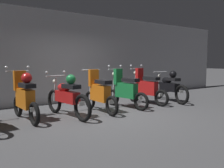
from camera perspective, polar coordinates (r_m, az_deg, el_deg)
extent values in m
plane|color=#4C4C4F|center=(6.17, -1.12, -7.54)|extent=(80.00, 80.00, 0.00)
cube|color=#ADADB2|center=(8.31, -11.07, 6.39)|extent=(16.00, 0.30, 3.07)
torus|color=black|center=(6.41, -22.05, -5.04)|extent=(0.13, 0.54, 0.53)
torus|color=black|center=(5.34, -18.49, -6.99)|extent=(0.13, 0.54, 0.53)
cube|color=orange|center=(5.83, -20.52, -3.32)|extent=(0.27, 0.75, 0.44)
cube|color=orange|center=(6.11, -21.66, 0.81)|extent=(0.29, 0.14, 0.48)
cube|color=black|center=(5.63, -20.12, -0.32)|extent=(0.28, 0.54, 0.10)
cylinder|color=#B7BABF|center=(6.23, -22.10, 2.91)|extent=(0.56, 0.08, 0.04)
sphere|color=#B7BABF|center=(6.16, -24.46, 3.73)|extent=(0.07, 0.07, 0.07)
sphere|color=#B7BABF|center=(6.30, -19.86, 3.92)|extent=(0.07, 0.07, 0.07)
cylinder|color=#B7BABF|center=(6.31, -22.06, -1.35)|extent=(0.07, 0.15, 0.85)
sphere|color=silver|center=(6.28, -22.17, 1.55)|extent=(0.12, 0.12, 0.12)
cube|color=white|center=(5.34, -18.61, -5.89)|extent=(0.16, 0.02, 0.10)
sphere|color=red|center=(5.62, -20.18, 1.41)|extent=(0.24, 0.24, 0.24)
torus|color=black|center=(6.52, -13.93, -4.08)|extent=(0.19, 0.66, 0.65)
torus|color=black|center=(5.44, -7.23, -5.87)|extent=(0.19, 0.66, 0.65)
cube|color=red|center=(5.94, -10.93, -3.10)|extent=(0.34, 0.86, 0.28)
ellipsoid|color=red|center=(6.04, -11.75, -0.86)|extent=(0.32, 0.47, 0.22)
cube|color=black|center=(5.75, -10.01, -0.55)|extent=(0.31, 0.55, 0.10)
cylinder|color=#B7BABF|center=(6.36, -13.62, 1.94)|extent=(0.56, 0.12, 0.04)
sphere|color=#B7BABF|center=(6.23, -15.73, 2.74)|extent=(0.07, 0.07, 0.07)
sphere|color=#B7BABF|center=(6.48, -11.64, 2.93)|extent=(0.07, 0.07, 0.07)
cylinder|color=#B7BABF|center=(6.43, -13.78, -1.33)|extent=(0.08, 0.17, 0.65)
sphere|color=silver|center=(6.41, -13.82, 0.62)|extent=(0.12, 0.12, 0.12)
cube|color=white|center=(5.44, -7.41, -4.79)|extent=(0.16, 0.04, 0.10)
sphere|color=#197238|center=(5.74, -10.04, 1.14)|extent=(0.24, 0.24, 0.24)
torus|color=black|center=(6.92, -5.41, -3.91)|extent=(0.09, 0.53, 0.53)
torus|color=black|center=(5.95, -0.04, -5.43)|extent=(0.09, 0.53, 0.53)
cube|color=orange|center=(6.38, -2.94, -2.23)|extent=(0.22, 0.74, 0.44)
cube|color=orange|center=(6.64, -4.51, 1.53)|extent=(0.28, 0.12, 0.48)
cube|color=black|center=(6.21, -2.19, 0.53)|extent=(0.24, 0.52, 0.10)
cylinder|color=#B7BABF|center=(6.75, -5.10, 3.46)|extent=(0.56, 0.04, 0.04)
cylinder|color=#B7BABF|center=(6.82, -5.26, -0.48)|extent=(0.06, 0.15, 0.85)
sphere|color=silver|center=(6.79, -5.28, 2.21)|extent=(0.12, 0.12, 0.12)
cube|color=white|center=(5.95, -0.17, -4.45)|extent=(0.16, 0.01, 0.10)
torus|color=black|center=(7.42, 0.21, -3.23)|extent=(0.18, 0.54, 0.53)
torus|color=black|center=(6.66, 7.17, -4.29)|extent=(0.18, 0.54, 0.53)
cube|color=#197238|center=(6.99, 3.51, -1.55)|extent=(0.34, 0.76, 0.44)
cube|color=#197238|center=(7.19, 1.50, 1.85)|extent=(0.30, 0.17, 0.48)
cube|color=black|center=(6.85, 4.53, 0.99)|extent=(0.33, 0.55, 0.10)
cylinder|color=#B7BABF|center=(7.28, 0.72, 3.63)|extent=(0.56, 0.13, 0.04)
sphere|color=#B7BABF|center=(7.09, -0.77, 4.39)|extent=(0.07, 0.07, 0.07)
sphere|color=#B7BABF|center=(7.46, 2.14, 4.44)|extent=(0.07, 0.07, 0.07)
cylinder|color=#B7BABF|center=(7.34, 0.46, -0.03)|extent=(0.08, 0.16, 0.85)
sphere|color=silver|center=(7.31, 0.46, 2.47)|extent=(0.12, 0.12, 0.12)
cube|color=white|center=(6.66, 7.03, -3.41)|extent=(0.16, 0.04, 0.10)
torus|color=black|center=(8.12, 5.44, -2.50)|extent=(0.16, 0.54, 0.53)
torus|color=black|center=(7.40, 12.03, -3.38)|extent=(0.16, 0.54, 0.53)
cube|color=red|center=(7.71, 8.61, -0.94)|extent=(0.32, 0.76, 0.44)
cube|color=red|center=(7.90, 6.72, 2.15)|extent=(0.29, 0.16, 0.48)
cube|color=black|center=(7.58, 9.59, 1.36)|extent=(0.31, 0.55, 0.10)
cylinder|color=#B7BABF|center=(7.98, 5.99, 3.77)|extent=(0.56, 0.11, 0.04)
sphere|color=#B7BABF|center=(7.79, 4.71, 4.48)|extent=(0.07, 0.07, 0.07)
sphere|color=#B7BABF|center=(8.18, 7.21, 4.50)|extent=(0.07, 0.07, 0.07)
cylinder|color=#B7BABF|center=(8.04, 5.71, 0.43)|extent=(0.08, 0.15, 0.85)
sphere|color=silver|center=(8.02, 5.73, 2.71)|extent=(0.12, 0.12, 0.12)
cube|color=white|center=(7.40, 11.91, -2.60)|extent=(0.16, 0.03, 0.10)
torus|color=black|center=(8.89, 11.30, -1.50)|extent=(0.21, 0.66, 0.65)
torus|color=black|center=(7.87, 16.73, -2.53)|extent=(0.21, 0.66, 0.65)
cube|color=black|center=(8.35, 13.88, -0.69)|extent=(0.37, 0.86, 0.28)
ellipsoid|color=black|center=(8.45, 13.27, 0.90)|extent=(0.34, 0.48, 0.22)
cube|color=black|center=(8.18, 14.70, 1.14)|extent=(0.33, 0.56, 0.10)
cylinder|color=#B7BABF|center=(8.75, 11.78, 2.92)|extent=(0.56, 0.14, 0.04)
cylinder|color=#B7BABF|center=(8.81, 11.53, 0.53)|extent=(0.08, 0.17, 0.65)
sphere|color=silver|center=(8.80, 11.56, 1.96)|extent=(0.12, 0.12, 0.12)
cube|color=white|center=(7.87, 16.63, -1.78)|extent=(0.16, 0.04, 0.10)
sphere|color=black|center=(8.17, 14.73, 2.32)|extent=(0.24, 0.24, 0.24)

